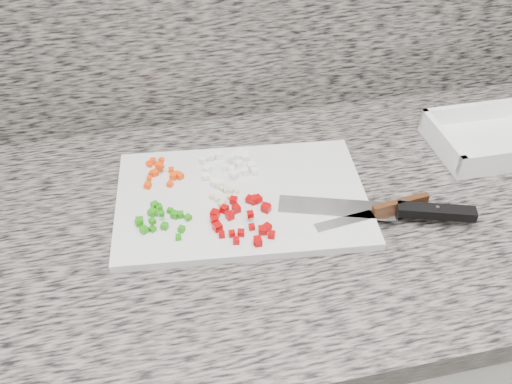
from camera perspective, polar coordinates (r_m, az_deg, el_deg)
cabinet at (r=1.30m, az=3.21°, el=-17.06°), size 3.92×0.62×0.86m
countertop at (r=0.96m, az=4.18°, el=-2.38°), size 3.96×0.64×0.04m
cutting_board at (r=0.95m, az=-1.45°, el=-0.65°), size 0.44×0.32×0.01m
carrot_pile at (r=1.00m, az=-9.39°, el=2.04°), size 0.07×0.08×0.02m
onion_pile at (r=1.00m, az=-2.57°, el=2.80°), size 0.10×0.10×0.02m
green_pepper_pile at (r=0.91m, az=-9.57°, el=-2.59°), size 0.09×0.09×0.02m
red_pepper_pile at (r=0.89m, az=-1.21°, el=-2.61°), size 0.10×0.12×0.02m
garlic_pile at (r=0.94m, az=-3.21°, el=-0.29°), size 0.05×0.06×0.01m
chef_knife at (r=0.94m, az=14.38°, el=-1.79°), size 0.30×0.13×0.02m
paring_knife at (r=0.93m, az=12.94°, el=-1.62°), size 0.20×0.04×0.02m
tray at (r=1.15m, az=22.69°, el=4.89°), size 0.23×0.17×0.05m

